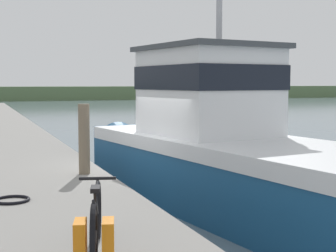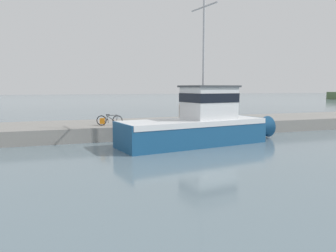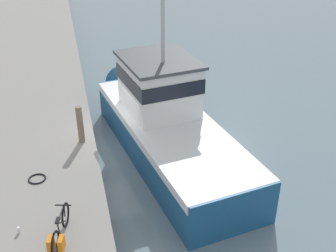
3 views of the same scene
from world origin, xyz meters
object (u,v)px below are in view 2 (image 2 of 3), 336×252
fishing_boat_main (200,123)px  mooring_post (180,114)px  water_bottle_on_curb (114,122)px  bicycle_touring (107,120)px

fishing_boat_main → mooring_post: fishing_boat_main is taller
fishing_boat_main → water_bottle_on_curb: size_ratio=59.18×
bicycle_touring → water_bottle_on_curb: bearing=163.4°
mooring_post → water_bottle_on_curb: mooring_post is taller
fishing_boat_main → water_bottle_on_curb: (-5.26, -4.59, -0.32)m
fishing_boat_main → mooring_post: size_ratio=7.85×
bicycle_touring → water_bottle_on_curb: size_ratio=9.14×
bicycle_touring → mooring_post: 5.27m
fishing_boat_main → water_bottle_on_curb: 6.99m
fishing_boat_main → bicycle_touring: (-4.16, -5.26, -0.06)m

